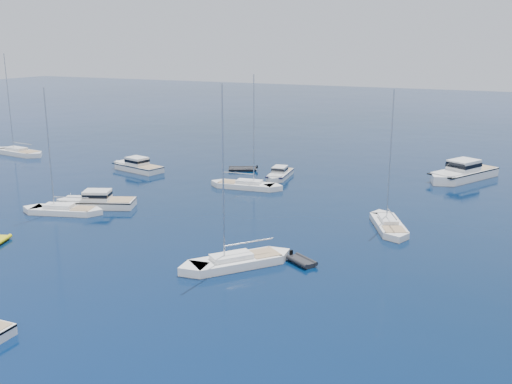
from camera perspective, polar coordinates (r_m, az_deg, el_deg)
ground at (r=42.51m, az=-13.85°, el=-11.43°), size 400.00×400.00×0.00m
motor_cruiser_centre at (r=68.79m, az=-15.08°, el=-1.40°), size 9.81×6.28×2.47m
motor_cruiser_far_l at (r=86.58m, az=-11.40°, el=2.05°), size 9.90×5.09×2.49m
motor_cruiser_distant at (r=84.15m, az=19.14°, el=1.17°), size 9.39×13.17×3.36m
motor_cruiser_horizon at (r=80.42m, az=2.27°, el=1.38°), size 3.26×7.80×1.99m
sailboat_fore at (r=49.66m, az=-1.92°, el=-7.10°), size 8.82×9.98×15.59m
sailboat_mid_r at (r=60.56m, az=12.60°, el=-3.41°), size 6.34×9.77×14.13m
sailboat_mid_l at (r=67.38m, az=-18.06°, el=-1.96°), size 9.82×5.11×13.98m
sailboat_centre at (r=74.85m, az=-0.93°, el=0.39°), size 10.23×3.74×14.70m
sailboat_far_l at (r=103.99m, az=-21.85°, el=3.36°), size 11.61×4.36×16.65m
tender_grey_near at (r=50.26m, az=4.37°, el=-6.86°), size 3.35×2.96×0.95m
tender_grey_far at (r=84.94m, az=-1.30°, el=2.10°), size 4.73×3.80×0.95m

